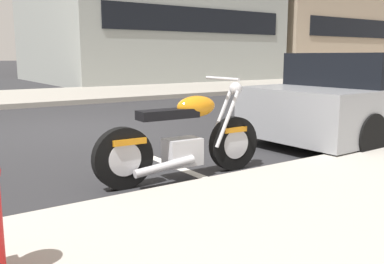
% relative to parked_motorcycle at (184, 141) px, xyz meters
% --- Properties ---
extents(ground_plane, '(260.00, 260.00, 0.00)m').
position_rel_parked_motorcycle_xyz_m(ground_plane, '(0.18, 3.71, -0.43)').
color(ground_plane, '#28282B').
extents(sidewalk_far_curb, '(120.00, 5.00, 0.14)m').
position_rel_parked_motorcycle_xyz_m(sidewalk_far_curb, '(12.18, 10.33, -0.36)').
color(sidewalk_far_curb, gray).
rests_on(sidewalk_far_curb, ground).
extents(parking_stall_stripe, '(0.12, 2.20, 0.01)m').
position_rel_parked_motorcycle_xyz_m(parking_stall_stripe, '(0.18, 0.19, -0.43)').
color(parking_stall_stripe, silver).
rests_on(parking_stall_stripe, ground).
extents(parked_motorcycle, '(2.07, 0.62, 1.12)m').
position_rel_parked_motorcycle_xyz_m(parked_motorcycle, '(0.00, 0.00, 0.00)').
color(parked_motorcycle, black).
rests_on(parked_motorcycle, ground).
extents(parked_car_behind_motorcycle, '(4.51, 2.04, 1.40)m').
position_rel_parked_motorcycle_xyz_m(parked_car_behind_motorcycle, '(3.94, 0.30, 0.24)').
color(parked_car_behind_motorcycle, gray).
rests_on(parked_car_behind_motorcycle, ground).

